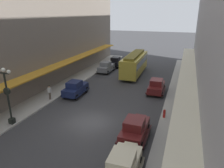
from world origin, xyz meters
TOP-DOWN VIEW (x-y plane):
  - ground_plane at (0.00, 0.00)m, footprint 200.00×200.00m
  - sidewalk_left at (-7.50, 0.00)m, footprint 3.00×60.00m
  - sidewalk_right at (7.50, 0.00)m, footprint 3.00×60.00m
  - parked_car_0 at (4.61, 9.56)m, footprint 2.18×4.28m
  - parked_car_1 at (-4.81, 16.52)m, footprint 2.20×4.28m
  - parked_car_2 at (4.50, -1.23)m, footprint 2.15×4.26m
  - parked_car_3 at (-4.55, 5.48)m, footprint 2.22×4.29m
  - parked_car_4 at (4.83, -5.64)m, footprint 2.25×4.30m
  - parked_car_5 at (-4.50, 20.73)m, footprint 2.23×4.29m
  - streetcar at (0.01, 16.74)m, footprint 2.77×9.66m
  - lamp_post_with_clock at (-6.40, -2.79)m, footprint 1.42×0.44m
  - fire_hydrant at (6.35, 2.96)m, footprint 0.24×0.24m
  - pedestrian_0 at (-6.50, 3.05)m, footprint 0.36×0.28m
  - pedestrian_1 at (7.26, -4.47)m, footprint 0.36×0.24m

SIDE VIEW (x-z plane):
  - ground_plane at x=0.00m, z-range 0.00..0.00m
  - sidewalk_left at x=-7.50m, z-range 0.00..0.15m
  - sidewalk_right at x=7.50m, z-range 0.00..0.15m
  - fire_hydrant at x=6.35m, z-range 0.15..0.97m
  - parked_car_0 at x=4.61m, z-range 0.02..1.86m
  - parked_car_1 at x=-4.81m, z-range 0.02..1.86m
  - parked_car_2 at x=4.50m, z-range 0.02..1.86m
  - parked_car_3 at x=-4.55m, z-range 0.02..1.86m
  - parked_car_4 at x=4.83m, z-range 0.02..1.86m
  - parked_car_5 at x=-4.50m, z-range 0.02..1.86m
  - pedestrian_1 at x=7.26m, z-range 0.17..1.81m
  - pedestrian_0 at x=-6.50m, z-range 0.18..1.85m
  - streetcar at x=0.01m, z-range 0.17..3.63m
  - lamp_post_with_clock at x=-6.40m, z-range 0.41..5.57m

